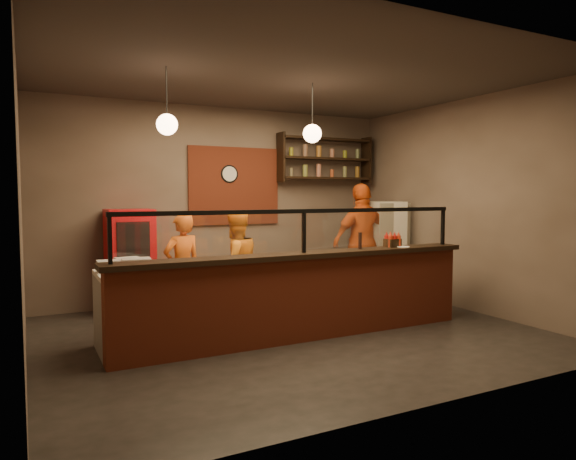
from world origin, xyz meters
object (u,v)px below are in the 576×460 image
fridge (383,248)px  pizza_dough (335,257)px  condiment_caddy (392,243)px  cook_mid (235,265)px  cook_left (182,268)px  pepper_mill (360,241)px  cook_right (363,241)px  wall_clock (229,174)px  red_cooler (130,261)px

fridge → pizza_dough: bearing=-120.4°
pizza_dough → condiment_caddy: condiment_caddy is taller
fridge → pizza_dough: 2.24m
cook_mid → cook_left: bearing=-24.1°
condiment_caddy → pepper_mill: pepper_mill is taller
pepper_mill → cook_left: bearing=143.2°
cook_mid → pepper_mill: size_ratio=7.22×
fridge → condiment_caddy: fridge is taller
cook_mid → cook_right: cook_right is taller
fridge → pepper_mill: bearing=-110.2°
wall_clock → cook_right: wall_clock is taller
pepper_mill → cook_mid: bearing=134.2°
wall_clock → fridge: size_ratio=0.18×
cook_left → fridge: bearing=171.8°
cook_mid → red_cooler: 1.68m
condiment_caddy → pizza_dough: bearing=142.1°
cook_left → red_cooler: size_ratio=0.98×
wall_clock → condiment_caddy: size_ratio=1.54×
wall_clock → pepper_mill: size_ratio=1.41×
cook_left → cook_right: cook_right is taller
cook_left → red_cooler: bearing=-75.9°
cook_right → condiment_caddy: size_ratio=9.95×
wall_clock → pizza_dough: 2.62m
cook_right → pizza_dough: (-1.27, -1.13, -0.07)m
wall_clock → cook_mid: wall_clock is taller
cook_mid → red_cooler: bearing=-53.1°
condiment_caddy → pepper_mill: size_ratio=0.92×
cook_mid → pepper_mill: cook_mid is taller
pizza_dough → condiment_caddy: size_ratio=2.26×
pepper_mill → wall_clock: bearing=105.3°
cook_left → pepper_mill: bearing=129.5°
cook_left → fridge: (3.68, 0.36, 0.07)m
red_cooler → cook_mid: bearing=-44.4°
fridge → condiment_caddy: (-1.21, -1.77, 0.30)m
cook_left → cook_right: (3.13, 0.19, 0.22)m
wall_clock → cook_mid: (-0.48, -1.47, -1.33)m
cook_left → pepper_mill: 2.44m
cook_left → fridge: fridge is taller
condiment_caddy → fridge: bearing=55.6°
cook_right → wall_clock: bearing=-30.3°
condiment_caddy → cook_mid: bearing=145.1°
fridge → cook_right: bearing=-139.3°
cook_mid → fridge: fridge is taller
wall_clock → pepper_mill: wall_clock is taller
cook_mid → cook_right: 2.46m
pizza_dough → pepper_mill: pepper_mill is taller
wall_clock → cook_mid: bearing=-107.9°
wall_clock → condiment_caddy: 3.15m
cook_left → cook_right: 3.14m
wall_clock → red_cooler: bearing=-169.6°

